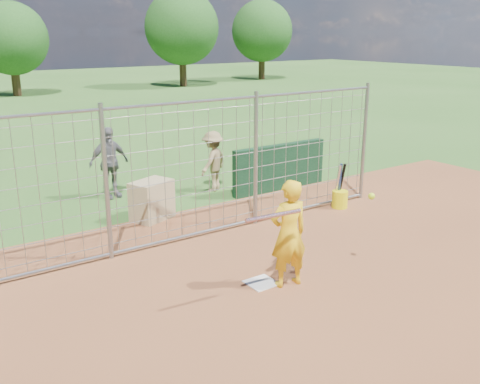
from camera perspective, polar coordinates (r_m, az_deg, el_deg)
ground at (r=8.35m, az=1.46°, el=-9.24°), size 100.00×100.00×0.00m
infield_dirt at (r=6.51m, az=18.11°, el=-18.29°), size 18.00×18.00×0.00m
home_plate at (r=8.20m, az=2.30°, el=-9.67°), size 0.43×0.43×0.02m
dugout_wall at (r=12.82m, az=4.25°, el=2.65°), size 2.60×0.20×1.10m
batter at (r=7.86m, az=5.21°, el=-4.46°), size 0.65×0.47×1.64m
bystander_b at (r=12.44m, az=-13.81°, el=3.05°), size 1.00×0.52×1.63m
bystander_c at (r=12.68m, az=-2.90°, el=3.30°), size 1.07×0.92×1.43m
equipment_bin at (r=10.90m, az=-9.39°, el=-0.88°), size 0.94×0.80×0.80m
equipment_in_play at (r=7.41m, az=6.37°, el=-1.97°), size 2.32×0.19×0.12m
bucket_with_bats at (r=11.71m, az=10.59°, el=-0.50°), size 0.34×0.34×0.98m
backstop_fence at (r=9.50m, az=-5.63°, el=2.04°), size 9.08×0.08×2.60m
tree_line at (r=35.00m, az=-23.16°, el=15.51°), size 44.66×6.72×6.48m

